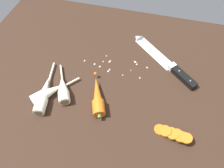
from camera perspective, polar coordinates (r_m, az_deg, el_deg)
ground_plane at (r=80.19cm, az=0.36°, el=-0.34°), size 120.00×90.00×4.00cm
chefs_knife at (r=87.69cm, az=13.23°, el=6.81°), size 28.32×25.42×4.18cm
whole_carrot at (r=72.55cm, az=-3.90°, el=-3.55°), size 9.33×17.91×4.20cm
parsnip_front at (r=76.79cm, az=-16.92°, el=-2.30°), size 13.58×15.54×4.00cm
parsnip_mid_left at (r=76.84cm, az=-17.96°, el=-2.70°), size 6.68×22.67×4.00cm
parsnip_mid_right at (r=76.40cm, az=-13.09°, el=-1.29°), size 10.35×16.77×4.00cm
carrot_slice_stack at (r=69.75cm, az=16.22°, el=-12.80°), size 11.52×5.43×3.78cm
mince_crumbs at (r=83.43cm, az=0.83°, el=5.22°), size 25.70×8.58×0.89cm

